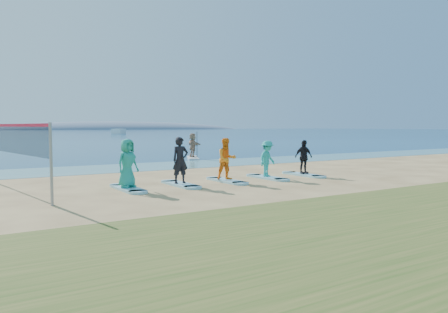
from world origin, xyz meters
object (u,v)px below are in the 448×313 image
surfboard_3 (267,177)px  surfboard_4 (303,175)px  paddleboard (193,158)px  boat_offshore_b (119,134)px  surfboard_0 (128,189)px  volleyball_net (9,139)px  student_4 (304,157)px  student_0 (127,163)px  surfboard_1 (180,184)px  student_1 (180,160)px  surfboard_2 (227,181)px  student_3 (267,159)px  paddleboarder (193,145)px  student_2 (227,159)px

surfboard_3 → surfboard_4: (2.20, 0.00, 0.00)m
paddleboard → boat_offshore_b: bearing=98.6°
paddleboard → surfboard_0: 15.69m
volleyball_net → student_4: size_ratio=5.52×
student_0 → surfboard_1: student_0 is taller
volleyball_net → student_1: volleyball_net is taller
student_4 → student_1: bearing=-172.4°
surfboard_2 → student_3: bearing=0.0°
student_1 → boat_offshore_b: bearing=72.6°
paddleboarder → student_1: 14.46m
student_0 → student_4: (8.82, 0.00, -0.10)m
student_2 → surfboard_4: (4.41, 0.00, -0.94)m
surfboard_0 → student_2: (4.41, 0.00, 0.94)m
student_3 → surfboard_4: student_3 is taller
paddleboard → student_3: student_3 is taller
surfboard_1 → surfboard_0: bearing=180.0°
surfboard_0 → student_1: bearing=0.0°
boat_offshore_b → surfboard_4: boat_offshore_b is taller
student_0 → surfboard_4: 8.87m
paddleboarder → student_0: bearing=144.0°
volleyball_net → student_3: size_ratio=5.48×
student_0 → student_4: student_0 is taller
surfboard_0 → student_0: (0.00, 0.00, 0.96)m
surfboard_0 → surfboard_1: (2.20, 0.00, 0.00)m
paddleboarder → surfboard_0: 15.72m
boat_offshore_b → student_3: 122.31m
paddleboarder → student_4: (-0.65, -12.51, -0.09)m
volleyball_net → student_0: volleyball_net is taller
student_0 → student_4: 8.82m
surfboard_1 → surfboard_4: (6.61, 0.00, 0.00)m
surfboard_0 → boat_offshore_b: bearing=71.5°
volleyball_net → boat_offshore_b: bearing=69.5°
surfboard_2 → paddleboard: bearing=68.0°
volleyball_net → surfboard_4: (12.53, -2.51, -1.86)m
boat_offshore_b → surfboard_0: bearing=-123.2°
student_0 → surfboard_4: (8.82, 0.00, -0.96)m
paddleboard → student_4: student_4 is taller
volleyball_net → student_1: bearing=-23.0°
surfboard_3 → student_4: size_ratio=1.35×
surfboard_4 → student_4: student_4 is taller
surfboard_3 → surfboard_1: bearing=180.0°
student_0 → student_3: bearing=-21.1°
boat_offshore_b → student_0: 124.25m
student_3 → student_4: (2.20, 0.00, -0.01)m
surfboard_2 → student_3: 2.37m
surfboard_4 → boat_offshore_b: bearing=75.4°
surfboard_3 → surfboard_0: bearing=180.0°
surfboard_4 → surfboard_0: bearing=180.0°
surfboard_3 → surfboard_4: size_ratio=1.00×
paddleboard → surfboard_3: size_ratio=1.36×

